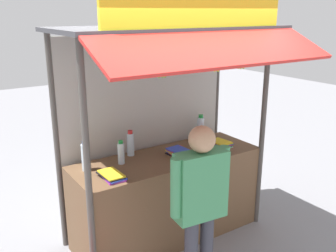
{
  "coord_description": "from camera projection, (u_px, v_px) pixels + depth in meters",
  "views": [
    {
      "loc": [
        -2.13,
        -3.2,
        2.47
      ],
      "look_at": [
        0.0,
        0.0,
        1.31
      ],
      "focal_mm": 40.51,
      "sensor_mm": 36.0,
      "label": 1
    }
  ],
  "objects": [
    {
      "name": "vendor_person",
      "position": [
        200.0,
        197.0,
        3.24
      ],
      "size": [
        0.6,
        0.24,
        1.59
      ],
      "rotation": [
        0.0,
        0.0,
        -0.1
      ],
      "color": "#383842",
      "rests_on": "ground"
    },
    {
      "name": "magazine_stack_back_left",
      "position": [
        112.0,
        176.0,
        3.58
      ],
      "size": [
        0.2,
        0.31,
        0.05
      ],
      "color": "purple",
      "rests_on": "stall_counter"
    },
    {
      "name": "stall_counter",
      "position": [
        168.0,
        197.0,
        4.25
      ],
      "size": [
        2.11,
        0.72,
        0.96
      ],
      "primitive_type": "cube",
      "color": "brown",
      "rests_on": "ground"
    },
    {
      "name": "magazine_stack_rear_center",
      "position": [
        220.0,
        144.0,
        4.42
      ],
      "size": [
        0.21,
        0.26,
        0.07
      ],
      "color": "white",
      "rests_on": "stall_counter"
    },
    {
      "name": "stall_structure",
      "position": [
        163.0,
        95.0,
        4.0
      ],
      "size": [
        2.31,
        1.55,
        2.69
      ],
      "color": "#4C4742",
      "rests_on": "ground"
    },
    {
      "name": "banana_bunch_rightmost",
      "position": [
        161.0,
        70.0,
        3.25
      ],
      "size": [
        0.1,
        0.1,
        0.29
      ],
      "color": "#332D23"
    },
    {
      "name": "ground_plane",
      "position": [
        168.0,
        234.0,
        4.39
      ],
      "size": [
        20.0,
        20.0,
        0.0
      ],
      "primitive_type": "plane",
      "color": "gray"
    },
    {
      "name": "water_bottle_mid_right",
      "position": [
        201.0,
        128.0,
        4.66
      ],
      "size": [
        0.09,
        0.09,
        0.31
      ],
      "color": "silver",
      "rests_on": "stall_counter"
    },
    {
      "name": "water_bottle_center",
      "position": [
        121.0,
        153.0,
        3.9
      ],
      "size": [
        0.07,
        0.07,
        0.25
      ],
      "color": "silver",
      "rests_on": "stall_counter"
    },
    {
      "name": "banana_bunch_inner_left",
      "position": [
        241.0,
        61.0,
        3.74
      ],
      "size": [
        0.1,
        0.1,
        0.29
      ],
      "color": "#332D23"
    },
    {
      "name": "magazine_stack_far_right",
      "position": [
        209.0,
        154.0,
        4.1
      ],
      "size": [
        0.2,
        0.29,
        0.07
      ],
      "color": "yellow",
      "rests_on": "stall_counter"
    },
    {
      "name": "banana_bunch_leftmost",
      "position": [
        124.0,
        70.0,
        3.05
      ],
      "size": [
        0.11,
        0.11,
        0.28
      ],
      "color": "#332D23"
    },
    {
      "name": "water_bottle_back_right",
      "position": [
        86.0,
        157.0,
        3.73
      ],
      "size": [
        0.09,
        0.09,
        0.31
      ],
      "color": "silver",
      "rests_on": "stall_counter"
    },
    {
      "name": "magazine_stack_left",
      "position": [
        179.0,
        152.0,
        4.14
      ],
      "size": [
        0.22,
        0.28,
        0.07
      ],
      "color": "black",
      "rests_on": "stall_counter"
    },
    {
      "name": "water_bottle_front_left",
      "position": [
        130.0,
        144.0,
        4.12
      ],
      "size": [
        0.08,
        0.08,
        0.28
      ],
      "color": "silver",
      "rests_on": "stall_counter"
    },
    {
      "name": "banana_bunch_inner_right",
      "position": [
        216.0,
        64.0,
        3.57
      ],
      "size": [
        0.09,
        0.09,
        0.28
      ],
      "color": "#332D23"
    }
  ]
}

